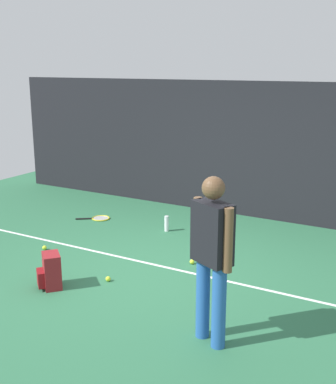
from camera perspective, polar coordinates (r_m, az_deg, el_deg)
ground_plane at (r=6.81m, az=-1.68°, el=-8.92°), size 12.00×12.00×0.00m
back_fence at (r=9.07m, az=8.17°, el=4.88°), size 10.00×0.10×2.43m
court_line at (r=6.93m, az=-1.02°, el=-8.47°), size 9.00×0.05×0.00m
tennis_player at (r=4.80m, az=5.08°, el=-6.77°), size 0.49×0.37×1.70m
tennis_racket at (r=9.03m, az=-7.92°, el=-3.01°), size 0.60×0.50×0.03m
backpack at (r=6.39m, az=-13.35°, el=-8.89°), size 0.38×0.38×0.44m
tennis_ball_near_player at (r=6.98m, az=2.78°, el=-8.02°), size 0.07×0.07×0.07m
tennis_ball_by_fence at (r=6.50m, az=-6.90°, el=-9.89°), size 0.07×0.07×0.07m
tennis_ball_mid_court at (r=7.71m, az=-14.02°, el=-6.23°), size 0.07×0.07×0.07m
water_bottle at (r=8.26m, az=-0.17°, el=-3.65°), size 0.07×0.07×0.26m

